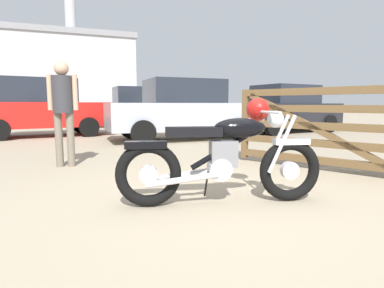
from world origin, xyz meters
TOP-DOWN VIEW (x-y plane):
  - ground_plane at (0.00, 0.00)m, footprint 80.00×80.00m
  - vintage_motorcycle at (0.04, -0.02)m, footprint 2.04×0.74m
  - timber_gate at (2.19, 0.72)m, footprint 1.22×2.34m
  - bystander at (-1.43, 2.65)m, footprint 0.45×0.30m
  - white_estate_far at (-2.04, 8.16)m, footprint 4.06×2.15m
  - red_hatchback_near at (1.74, 5.57)m, footprint 4.24×2.00m
  - dark_sedan_left at (6.00, 6.52)m, footprint 4.37×2.30m
  - silver_sedan_mid at (1.86, 11.75)m, footprint 3.92×1.87m
  - industrial_building at (-5.52, 34.04)m, footprint 22.79×13.69m

SIDE VIEW (x-z plane):
  - ground_plane at x=0.00m, z-range 0.00..0.00m
  - vintage_motorcycle at x=0.04m, z-range -0.04..1.03m
  - timber_gate at x=2.19m, z-range -0.10..1.50m
  - red_hatchback_near at x=1.74m, z-range 0.00..1.67m
  - dark_sedan_left at x=6.00m, z-range 0.00..1.67m
  - white_estate_far at x=-2.04m, z-range 0.03..1.81m
  - silver_sedan_mid at x=1.86m, z-range 0.03..1.81m
  - bystander at x=-1.43m, z-range 0.19..1.85m
  - industrial_building at x=-5.52m, z-range -3.21..10.91m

